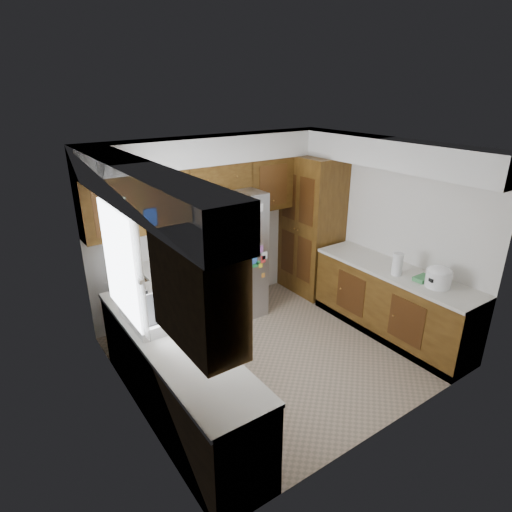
# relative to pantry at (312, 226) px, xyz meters

# --- Properties ---
(floor) EXTENTS (3.60, 3.60, 0.00)m
(floor) POSITION_rel_pantry_xyz_m (-1.50, -1.15, -1.07)
(floor) COLOR tan
(floor) RESTS_ON ground
(room_shell) EXTENTS (3.64, 3.24, 2.52)m
(room_shell) POSITION_rel_pantry_xyz_m (-1.61, -0.79, 0.75)
(room_shell) COLOR silver
(room_shell) RESTS_ON ground
(left_counter_run) EXTENTS (1.36, 3.20, 0.92)m
(left_counter_run) POSITION_rel_pantry_xyz_m (-2.86, -1.12, -0.65)
(left_counter_run) COLOR #3C240B
(left_counter_run) RESTS_ON ground
(right_counter_run) EXTENTS (0.63, 2.25, 0.92)m
(right_counter_run) POSITION_rel_pantry_xyz_m (0.00, -1.62, -0.65)
(right_counter_run) COLOR #3C240B
(right_counter_run) RESTS_ON ground
(pantry) EXTENTS (0.60, 0.90, 2.15)m
(pantry) POSITION_rel_pantry_xyz_m (0.00, 0.00, 0.00)
(pantry) COLOR #3C240B
(pantry) RESTS_ON ground
(fridge) EXTENTS (0.90, 0.79, 1.80)m
(fridge) POSITION_rel_pantry_xyz_m (-1.50, 0.05, -0.17)
(fridge) COLOR #A1A1A6
(fridge) RESTS_ON ground
(bridge_cabinet) EXTENTS (0.96, 0.34, 0.35)m
(bridge_cabinet) POSITION_rel_pantry_xyz_m (-1.50, 0.28, 0.90)
(bridge_cabinet) COLOR #3C240B
(bridge_cabinet) RESTS_ON fridge
(fridge_top_items) EXTENTS (0.44, 0.33, 0.30)m
(fridge_top_items) POSITION_rel_pantry_xyz_m (-1.57, 0.24, 1.21)
(fridge_top_items) COLOR #233A98
(fridge_top_items) RESTS_ON bridge_cabinet
(sink_assembly) EXTENTS (0.52, 0.70, 0.37)m
(sink_assembly) POSITION_rel_pantry_xyz_m (-3.00, -1.05, -0.09)
(sink_assembly) COLOR silver
(sink_assembly) RESTS_ON left_counter_run
(left_counter_clutter) EXTENTS (0.27, 0.90, 0.38)m
(left_counter_clutter) POSITION_rel_pantry_xyz_m (-2.98, -0.32, -0.02)
(left_counter_clutter) COLOR black
(left_counter_clutter) RESTS_ON left_counter_run
(rice_cooker) EXTENTS (0.30, 0.29, 0.26)m
(rice_cooker) POSITION_rel_pantry_xyz_m (-0.00, -2.21, -0.02)
(rice_cooker) COLOR white
(rice_cooker) RESTS_ON right_counter_run
(paper_towel) EXTENTS (0.13, 0.13, 0.28)m
(paper_towel) POSITION_rel_pantry_xyz_m (-0.13, -1.72, -0.01)
(paper_towel) COLOR white
(paper_towel) RESTS_ON right_counter_run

